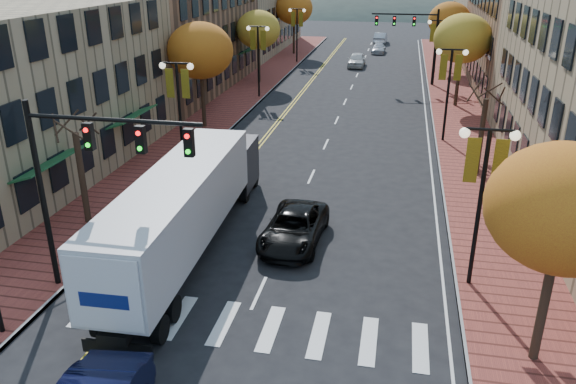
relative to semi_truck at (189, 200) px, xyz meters
The scene contains 28 objects.
ground 7.92m from the semi_truck, 62.26° to the right, with size 200.00×200.00×0.00m, color black.
sidewalk_left 26.42m from the semi_truck, 101.96° to the left, with size 4.00×85.00×0.15m, color brown.
sidewalk_right 28.73m from the semi_truck, 64.05° to the left, with size 4.00×85.00×0.15m, color brown.
building_left_mid 32.38m from the semi_truck, 114.70° to the left, with size 12.00×24.00×11.00m, color brown.
building_left_far 55.97m from the semi_truck, 103.93° to the left, with size 12.00×26.00×9.50m, color #9E8966.
building_right_mid 41.68m from the semi_truck, 58.00° to the left, with size 15.00×24.00×10.00m, color brown.
building_right_far 61.45m from the semi_truck, 68.95° to the left, with size 15.00×20.00×11.00m, color #9E8966.
tree_left_a 5.60m from the semi_truck, 166.94° to the left, with size 0.28×0.28×4.20m.
tree_left_b 18.40m from the semi_truck, 107.55° to the left, with size 4.48×4.48×7.21m.
tree_left_c 33.83m from the semi_truck, 99.32° to the left, with size 4.16×4.16×6.69m.
tree_left_d 51.67m from the semi_truck, 96.08° to the left, with size 4.61×4.61×7.42m.
tree_right_a 13.71m from the semi_truck, 20.68° to the right, with size 4.16×4.16×6.69m.
tree_right_b 16.86m from the semi_truck, 41.94° to the left, with size 0.28×0.28×4.20m.
tree_right_c 30.19m from the semi_truck, 65.30° to the left, with size 4.48×4.48×7.21m.
tree_right_d 45.15m from the semi_truck, 73.84° to the left, with size 4.35×4.35×7.00m.
lamp_left_b 10.29m from the semi_truck, 113.13° to the left, with size 1.96×0.36×6.05m.
lamp_left_c 27.63m from the semi_truck, 98.26° to the left, with size 1.96×0.36×6.05m.
lamp_left_d 45.49m from the semi_truck, 95.00° to the left, with size 1.96×0.36×6.05m.
lamp_right_a 11.26m from the semi_truck, ahead, with size 1.96×0.36×6.05m.
lamp_right_b 20.60m from the semi_truck, 57.40° to the left, with size 1.96×0.36×6.05m.
lamp_right_c 37.01m from the semi_truck, 72.62° to the left, with size 1.96×0.36×6.05m.
traffic_mast_near 5.01m from the semi_truck, 117.39° to the right, with size 6.10×0.35×7.00m.
traffic_mast_far 36.50m from the semi_truck, 75.66° to the left, with size 6.10×0.34×7.00m.
semi_truck is the anchor object (origin of this frame).
black_suv 4.54m from the semi_truck, 19.03° to the left, with size 2.32×5.02×1.40m, color black.
car_far_white 44.37m from the semi_truck, 86.07° to the left, with size 1.78×4.42×1.51m, color silver.
car_far_silver 54.88m from the semi_truck, 84.81° to the left, with size 1.65×4.06×1.18m, color #B6B7BE.
car_far_oncoming 63.79m from the semi_truck, 85.69° to the left, with size 1.59×4.56×1.50m, color #B6B6BE.
Camera 1 is at (4.45, -12.83, 11.22)m, focal length 35.00 mm.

